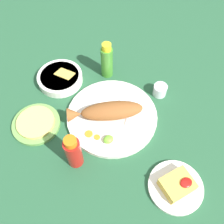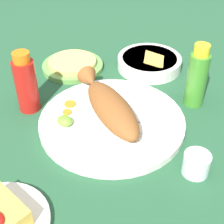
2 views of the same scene
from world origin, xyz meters
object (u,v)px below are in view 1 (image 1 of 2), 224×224
Objects in this scene: fork_near at (122,98)px; side_plate_fries at (175,187)px; hot_sauce_bottle_red at (73,152)px; guacamole_bowl at (60,78)px; fork_far at (131,104)px; hot_sauce_bottle_green at (107,61)px; fried_fish at (108,111)px; salt_cup at (160,91)px; main_plate at (112,116)px; tortilla_plate at (36,124)px.

side_plate_fries is at bearing -125.91° from fork_near.
hot_sauce_bottle_red is 0.38m from guacamole_bowl.
fork_near and fork_far have the same top height.
hot_sauce_bottle_green is (0.29, 0.30, 0.00)m from hot_sauce_bottle_red.
guacamole_bowl is at bearing 130.45° from fried_fish.
fork_far is at bearing 19.38° from hot_sauce_bottle_red.
guacamole_bowl reaches higher than salt_cup.
guacamole_bowl is (-0.19, 0.26, 0.00)m from fork_far.
fork_far is at bearing -53.95° from guacamole_bowl.
main_plate is at bearing 25.93° from hot_sauce_bottle_red.
salt_cup reaches higher than fork_near.
guacamole_bowl is 0.23m from tortilla_plate.
fork_near is 0.28m from guacamole_bowl.
tortilla_plate is at bearing -164.76° from hot_sauce_bottle_green.
side_plate_fries and tortilla_plate have the same top height.
hot_sauce_bottle_green reaches higher than fried_fish.
main_plate is 0.29m from guacamole_bowl.
hot_sauce_bottle_green is at bearing 51.45° from fork_near.
main_plate is 0.09m from fork_near.
fried_fish reaches higher than salt_cup.
guacamole_bowl is at bearing 43.78° from tortilla_plate.
fried_fish reaches higher than main_plate.
hot_sauce_bottle_red is at bearing -128.39° from fried_fish.
hot_sauce_bottle_green reaches higher than side_plate_fries.
fork_near is at bearing -51.52° from guacamole_bowl.
fork_far is at bearing -101.04° from fork_near.
fork_far reaches higher than main_plate.
hot_sauce_bottle_green is (0.00, 0.20, 0.06)m from fork_far.
salt_cup is at bearing -38.62° from guacamole_bowl.
main_plate reaches higher than tortilla_plate.
fork_far is at bearing -90.29° from hot_sauce_bottle_green.
salt_cup is (0.24, 0.00, -0.03)m from fried_fish.
tortilla_plate is (-0.34, 0.06, -0.01)m from fork_near.
tortilla_plate is (-0.26, 0.11, -0.00)m from main_plate.
hot_sauce_bottle_red reaches higher than fried_fish.
main_plate is 2.19× the size of hot_sauce_bottle_red.
hot_sauce_bottle_red is 0.42m from hot_sauce_bottle_green.
salt_cup reaches higher than fork_far.
side_plate_fries is (0.06, -0.34, -0.04)m from fried_fish.
fried_fish is at bearing 29.29° from hot_sauce_bottle_red.
fork_far is (0.02, -0.04, 0.00)m from fork_near.
hot_sauce_bottle_green reaches higher than fork_near.
salt_cup is at bearing 1.74° from main_plate.
main_plate is at bearing 98.17° from side_plate_fries.
hot_sauce_bottle_green is 0.88× the size of guacamole_bowl.
hot_sauce_bottle_red is 0.23m from tortilla_plate.
fried_fish is at bearing -117.87° from hot_sauce_bottle_green.
salt_cup is at bearing 13.60° from hot_sauce_bottle_red.
fork_far is at bearing 83.03° from side_plate_fries.
main_plate is at bearing -69.39° from guacamole_bowl.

